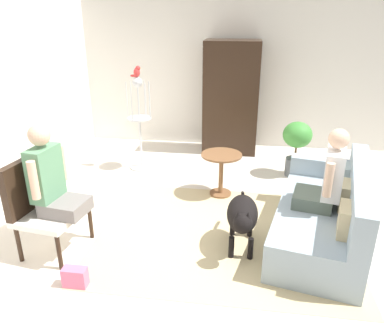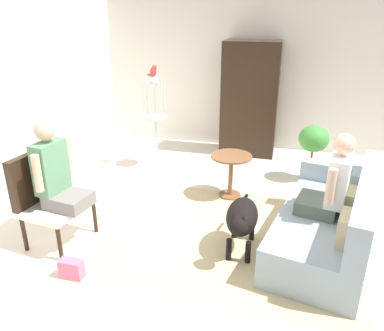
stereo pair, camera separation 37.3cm
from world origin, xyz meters
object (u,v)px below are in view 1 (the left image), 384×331
potted_plant (297,142)px  handbag (75,277)px  person_on_armchair (51,179)px  dog (242,215)px  couch (326,215)px  person_on_couch (327,178)px  armchair (40,199)px  armoire_cabinet (231,98)px  bird_cage_stand (140,127)px  parrot (137,72)px  round_end_table (221,167)px

potted_plant → handbag: 3.62m
handbag → potted_plant: bearing=52.1°
person_on_armchair → dog: (1.85, 0.29, -0.42)m
couch → person_on_couch: person_on_couch is taller
armchair → handbag: size_ratio=4.53×
couch → potted_plant: size_ratio=2.44×
person_on_couch → armoire_cabinet: armoire_cabinet is taller
dog → armoire_cabinet: bearing=95.4°
person_on_couch → armoire_cabinet: size_ratio=0.45×
person_on_couch → potted_plant: (-0.09, 1.75, -0.21)m
person_on_armchair → bird_cage_stand: (0.25, 2.26, -0.14)m
parrot → person_on_couch: bearing=-34.9°
person_on_armchair → round_end_table: person_on_armchair is taller
bird_cage_stand → potted_plant: 2.35m
armchair → handbag: armchair is taller
couch → dog: 0.94m
parrot → bird_cage_stand: bearing=-180.0°
person_on_couch → couch: bearing=22.1°
couch → dog: size_ratio=2.21×
person_on_armchair → armoire_cabinet: size_ratio=0.48×
person_on_armchair → handbag: (0.39, -0.52, -0.72)m
couch → potted_plant: 1.75m
couch → potted_plant: bearing=94.8°
round_end_table → armoire_cabinet: armoire_cabinet is taller
potted_plant → handbag: (-2.21, -2.84, -0.43)m
dog → bird_cage_stand: size_ratio=0.64×
armchair → parrot: (0.41, 2.24, 0.93)m
couch → handbag: couch is taller
bird_cage_stand → parrot: size_ratio=8.35×
armoire_cabinet → handbag: bearing=-107.3°
bird_cage_stand → potted_plant: size_ratio=1.71×
bird_cage_stand → armoire_cabinet: armoire_cabinet is taller
dog → round_end_table: bearing=104.0°
bird_cage_stand → handbag: bird_cage_stand is taller
person_on_couch → dog: bearing=-161.7°
dog → bird_cage_stand: bird_cage_stand is taller
round_end_table → dog: bearing=-76.0°
round_end_table → person_on_couch: bearing=-39.7°
person_on_couch → dog: 0.95m
person_on_couch → parrot: (-2.44, 1.70, 0.76)m
armchair → parrot: size_ratio=5.82×
dog → bird_cage_stand: 2.56m
bird_cage_stand → couch: bearing=-33.9°
dog → potted_plant: potted_plant is taller
person_on_couch → dog: person_on_couch is taller
person_on_armchair → potted_plant: person_on_armchair is taller
parrot → dog: bearing=-51.0°
person_on_couch → potted_plant: size_ratio=1.03×
person_on_couch → round_end_table: 1.52m
parrot → potted_plant: size_ratio=0.21×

